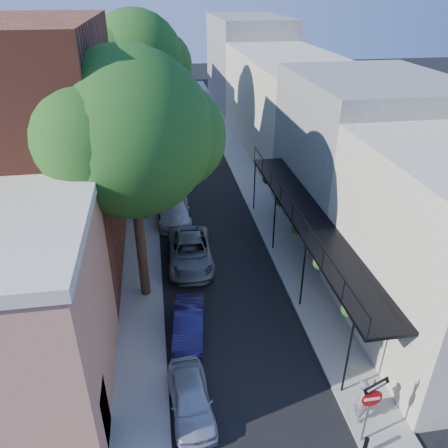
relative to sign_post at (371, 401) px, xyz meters
name	(u,v)px	position (x,y,z in m)	size (l,w,h in m)	color
road_surface	(189,153)	(-3.16, 29.03, -2.03)	(6.00, 64.00, 0.01)	black
sidewalk_left	(143,154)	(-7.16, 29.03, -1.98)	(2.00, 64.00, 0.12)	gray
sidewalk_right	(233,150)	(0.84, 29.03, -1.98)	(2.00, 64.00, 0.12)	gray
buildings_left	(69,104)	(-12.46, 27.79, 2.90)	(10.10, 59.10, 12.00)	tan
buildings_right	(291,100)	(5.83, 28.51, 2.39)	(9.80, 55.00, 10.00)	beige
sign_post	(371,401)	(0.00, 0.00, 0.00)	(0.89, 0.17, 2.99)	#595B60
bollard	(365,447)	(-0.16, -0.47, -1.52)	(0.14, 0.14, 0.80)	black
oak_near	(140,135)	(-6.53, 9.29, 5.84)	(7.48, 6.80, 11.42)	#352315
oak_mid	(142,107)	(-6.58, 17.26, 5.02)	(6.60, 6.00, 10.20)	#352315
oak_far	(142,61)	(-6.51, 26.30, 6.22)	(7.70, 7.00, 11.90)	#352315
parked_car_a	(191,398)	(-5.40, 2.14, -1.43)	(1.42, 3.53, 1.20)	#A3A9B5
parked_car_b	(189,323)	(-5.12, 5.99, -1.45)	(1.24, 3.56, 1.17)	#161543
parked_car_c	(191,252)	(-4.56, 11.42, -1.34)	(2.32, 5.04, 1.40)	slate
parked_car_d	(174,209)	(-5.15, 16.67, -1.33)	(1.98, 4.86, 1.41)	silver
parked_car_e	(162,180)	(-5.76, 21.91, -1.47)	(1.33, 3.30, 1.12)	black
parked_car_f	(160,156)	(-5.76, 26.75, -1.34)	(1.47, 4.22, 1.39)	#665E56
parked_car_g	(171,138)	(-4.56, 31.46, -1.40)	(2.12, 4.61, 1.28)	gray
pedestrian	(362,400)	(0.24, 0.83, -1.02)	(0.65, 0.43, 1.79)	slate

